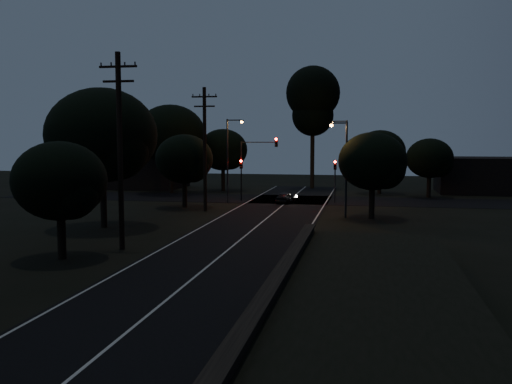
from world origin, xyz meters
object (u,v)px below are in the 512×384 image
(utility_pole_mid, at_px, (120,148))
(utility_pole_far, at_px, (205,147))
(signal_right, at_px, (335,173))
(signal_mast, at_px, (258,157))
(streetlight_b, at_px, (344,153))
(tall_pine, at_px, (313,100))
(signal_left, at_px, (241,172))
(car, at_px, (286,198))
(streetlight_c, at_px, (344,162))
(streetlight_a, at_px, (229,155))

(utility_pole_mid, xyz_separation_m, utility_pole_far, (0.00, 17.00, -0.25))
(utility_pole_mid, relative_size, signal_right, 2.68)
(signal_mast, distance_m, streetlight_b, 9.15)
(tall_pine, relative_size, signal_left, 3.63)
(tall_pine, xyz_separation_m, streetlight_b, (4.31, -11.00, -6.09))
(signal_mast, height_order, car, signal_mast)
(utility_pole_far, bearing_deg, streetlight_c, -9.60)
(streetlight_a, bearing_deg, tall_pine, 69.64)
(signal_left, bearing_deg, streetlight_c, -43.76)
(utility_pole_mid, bearing_deg, signal_left, 86.79)
(signal_mast, height_order, streetlight_a, streetlight_a)
(utility_pole_mid, distance_m, signal_right, 27.30)
(streetlight_b, bearing_deg, signal_right, -100.00)
(signal_mast, distance_m, streetlight_c, 13.28)
(utility_pole_mid, distance_m, streetlight_a, 23.04)
(utility_pole_far, xyz_separation_m, streetlight_c, (11.83, -2.00, -1.13))
(utility_pole_mid, distance_m, car, 25.21)
(signal_mast, bearing_deg, utility_pole_far, -111.11)
(signal_right, distance_m, signal_mast, 7.66)
(signal_right, height_order, streetlight_b, streetlight_b)
(signal_left, height_order, streetlight_b, streetlight_b)
(utility_pole_far, distance_m, streetlight_c, 12.05)
(streetlight_a, distance_m, car, 6.78)
(utility_pole_far, height_order, streetlight_b, utility_pole_far)
(streetlight_b, xyz_separation_m, car, (-5.30, -5.07, -4.11))
(signal_mast, bearing_deg, signal_right, -0.03)
(streetlight_a, relative_size, streetlight_b, 1.00)
(streetlight_a, relative_size, car, 2.58)
(car, bearing_deg, utility_pole_far, 60.15)
(utility_pole_far, relative_size, signal_right, 2.56)
(signal_left, height_order, signal_mast, signal_mast)
(utility_pole_mid, bearing_deg, signal_right, 67.01)
(utility_pole_mid, distance_m, signal_left, 25.19)
(tall_pine, height_order, car, tall_pine)
(tall_pine, bearing_deg, streetlight_a, -110.36)
(utility_pole_far, distance_m, car, 10.42)
(signal_right, distance_m, car, 5.25)
(signal_left, relative_size, streetlight_c, 0.55)
(car, bearing_deg, tall_pine, -82.47)
(tall_pine, bearing_deg, signal_right, -76.51)
(signal_left, xyz_separation_m, streetlight_b, (9.91, 4.01, 1.80))
(streetlight_a, bearing_deg, utility_pole_mid, -91.73)
(signal_mast, xyz_separation_m, streetlight_c, (8.74, -9.99, 0.01))
(utility_pole_far, distance_m, streetlight_a, 6.10)
(utility_pole_far, bearing_deg, tall_pine, 73.07)
(streetlight_c, bearing_deg, signal_mast, 131.19)
(signal_mast, height_order, streetlight_b, streetlight_b)
(tall_pine, bearing_deg, utility_pole_mid, -99.93)
(signal_mast, xyz_separation_m, streetlight_b, (8.22, 4.01, 0.30))
(signal_right, distance_m, streetlight_c, 10.18)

